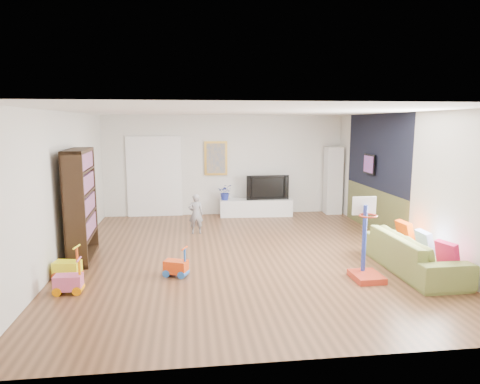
{
  "coord_description": "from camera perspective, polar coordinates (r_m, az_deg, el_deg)",
  "views": [
    {
      "loc": [
        -1.02,
        -7.84,
        2.49
      ],
      "look_at": [
        0.0,
        0.4,
        1.15
      ],
      "focal_mm": 32.0,
      "sensor_mm": 36.0,
      "label": 1
    }
  ],
  "objects": [
    {
      "name": "floor",
      "position": [
        8.29,
        0.34,
        -8.32
      ],
      "size": [
        6.5,
        7.5,
        0.0
      ],
      "primitive_type": "cube",
      "color": "brown",
      "rests_on": "ground"
    },
    {
      "name": "ceiling",
      "position": [
        7.91,
        0.36,
        10.69
      ],
      "size": [
        6.5,
        7.5,
        0.0
      ],
      "primitive_type": "cube",
      "color": "white",
      "rests_on": "ground"
    },
    {
      "name": "wall_back",
      "position": [
        11.69,
        -2.02,
        3.57
      ],
      "size": [
        6.5,
        0.0,
        2.7
      ],
      "primitive_type": "cube",
      "color": "silver",
      "rests_on": "ground"
    },
    {
      "name": "wall_front",
      "position": [
        4.36,
        6.74,
        -6.03
      ],
      "size": [
        6.5,
        0.0,
        2.7
      ],
      "primitive_type": "cube",
      "color": "white",
      "rests_on": "ground"
    },
    {
      "name": "wall_left",
      "position": [
        8.23,
        -22.71,
        0.49
      ],
      "size": [
        0.0,
        7.5,
        2.7
      ],
      "primitive_type": "cube",
      "color": "silver",
      "rests_on": "ground"
    },
    {
      "name": "wall_right",
      "position": [
        9.0,
        21.35,
        1.26
      ],
      "size": [
        0.0,
        7.5,
        2.7
      ],
      "primitive_type": "cube",
      "color": "white",
      "rests_on": "ground"
    },
    {
      "name": "navy_accent",
      "position": [
        10.19,
        17.71,
        5.14
      ],
      "size": [
        0.01,
        3.2,
        1.7
      ],
      "primitive_type": "cube",
      "color": "black",
      "rests_on": "wall_right"
    },
    {
      "name": "olive_wainscot",
      "position": [
        10.36,
        17.35,
        -2.33
      ],
      "size": [
        0.01,
        3.2,
        1.0
      ],
      "primitive_type": "cube",
      "color": "brown",
      "rests_on": "wall_right"
    },
    {
      "name": "doorway",
      "position": [
        11.67,
        -11.33,
        1.9
      ],
      "size": [
        1.45,
        0.06,
        2.1
      ],
      "primitive_type": "cube",
      "color": "white",
      "rests_on": "ground"
    },
    {
      "name": "painting_back",
      "position": [
        11.61,
        -3.24,
        4.51
      ],
      "size": [
        0.62,
        0.06,
        0.92
      ],
      "primitive_type": "cube",
      "color": "gold",
      "rests_on": "wall_back"
    },
    {
      "name": "artwork_right",
      "position": [
        10.37,
        16.85,
        3.58
      ],
      "size": [
        0.04,
        0.56,
        0.46
      ],
      "primitive_type": "cube",
      "color": "#7F3F8C",
      "rests_on": "wall_right"
    },
    {
      "name": "media_console",
      "position": [
        11.61,
        2.14,
        -2.08
      ],
      "size": [
        1.96,
        0.58,
        0.45
      ],
      "primitive_type": "cube",
      "rotation": [
        0.0,
        0.0,
        -0.05
      ],
      "color": "white",
      "rests_on": "ground"
    },
    {
      "name": "tall_cabinet",
      "position": [
        12.1,
        12.3,
        1.52
      ],
      "size": [
        0.45,
        0.45,
        1.85
      ],
      "primitive_type": "cube",
      "rotation": [
        0.0,
        0.0,
        -0.04
      ],
      "color": "silver",
      "rests_on": "ground"
    },
    {
      "name": "bookshelf",
      "position": [
        8.36,
        -20.47,
        -1.58
      ],
      "size": [
        0.45,
        1.41,
        2.03
      ],
      "primitive_type": "cube",
      "rotation": [
        0.0,
        0.0,
        0.06
      ],
      "color": "black",
      "rests_on": "ground"
    },
    {
      "name": "sofa",
      "position": [
        7.89,
        22.15,
        -7.53
      ],
      "size": [
        0.87,
        2.16,
        0.63
      ],
      "primitive_type": "imported",
      "rotation": [
        0.0,
        0.0,
        1.58
      ],
      "color": "olive",
      "rests_on": "ground"
    },
    {
      "name": "basketball_hoop",
      "position": [
        7.11,
        16.74,
        -6.09
      ],
      "size": [
        0.47,
        0.57,
        1.33
      ],
      "primitive_type": "cube",
      "rotation": [
        0.0,
        0.0,
        0.03
      ],
      "color": "#B7311D",
      "rests_on": "ground"
    },
    {
      "name": "ride_on_yellow",
      "position": [
        7.51,
        -22.08,
        -8.7
      ],
      "size": [
        0.45,
        0.32,
        0.55
      ],
      "primitive_type": "cube",
      "rotation": [
        0.0,
        0.0,
        -0.18
      ],
      "color": "#FFFE1B",
      "rests_on": "ground"
    },
    {
      "name": "ride_on_orange",
      "position": [
        7.17,
        -8.55,
        -9.16
      ],
      "size": [
        0.43,
        0.36,
        0.5
      ],
      "primitive_type": "cube",
      "rotation": [
        0.0,
        0.0,
        -0.39
      ],
      "color": "#E54311",
      "rests_on": "ground"
    },
    {
      "name": "ride_on_pink",
      "position": [
        6.89,
        -21.96,
        -10.38
      ],
      "size": [
        0.4,
        0.25,
        0.52
      ],
      "primitive_type": "cube",
      "rotation": [
        0.0,
        0.0,
        -0.01
      ],
      "color": "#DE5987",
      "rests_on": "ground"
    },
    {
      "name": "child",
      "position": [
        9.75,
        -5.92,
        -2.92
      ],
      "size": [
        0.34,
        0.23,
        0.91
      ],
      "primitive_type": "imported",
      "rotation": [
        0.0,
        0.0,
        3.17
      ],
      "color": "gray",
      "rests_on": "ground"
    },
    {
      "name": "tv",
      "position": [
        11.58,
        3.6,
        0.68
      ],
      "size": [
        1.16,
        0.19,
        0.66
      ],
      "primitive_type": "imported",
      "rotation": [
        0.0,
        0.0,
        0.03
      ],
      "color": "black",
      "rests_on": "media_console"
    },
    {
      "name": "vase_plant",
      "position": [
        11.44,
        -1.95,
        -0.01
      ],
      "size": [
        0.41,
        0.36,
        0.43
      ],
      "primitive_type": "imported",
      "rotation": [
        0.0,
        0.0,
        -0.07
      ],
      "color": "navy",
      "rests_on": "media_console"
    },
    {
      "name": "pillow_left",
      "position": [
        7.41,
        25.91,
        -7.38
      ],
      "size": [
        0.2,
        0.38,
        0.37
      ],
      "primitive_type": "cube",
      "rotation": [
        0.0,
        0.0,
        0.28
      ],
      "color": "#BF1546",
      "rests_on": "sofa"
    },
    {
      "name": "pillow_center",
      "position": [
        7.9,
        23.44,
        -6.21
      ],
      "size": [
        0.12,
        0.4,
        0.4
      ],
      "primitive_type": "cube",
      "rotation": [
        0.0,
        0.0,
        -0.03
      ],
      "color": "silver",
      "rests_on": "sofa"
    },
    {
      "name": "pillow_right",
      "position": [
        8.48,
        21.13,
        -5.06
      ],
      "size": [
        0.14,
        0.42,
        0.41
      ],
      "primitive_type": "cube",
      "rotation": [
        0.0,
        0.0,
        0.07
      ],
      "color": "#C13502",
      "rests_on": "sofa"
    }
  ]
}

